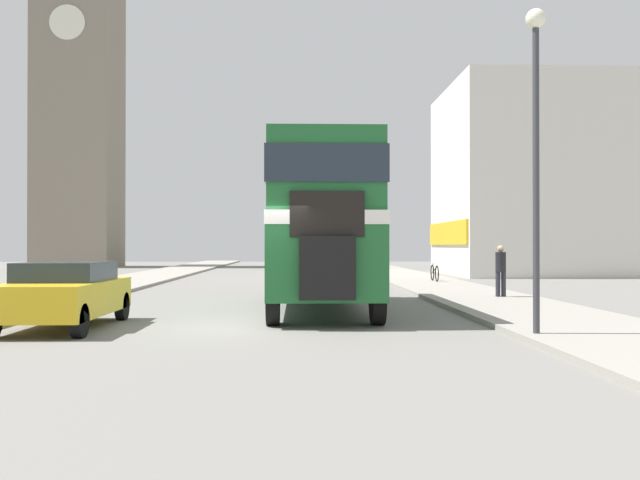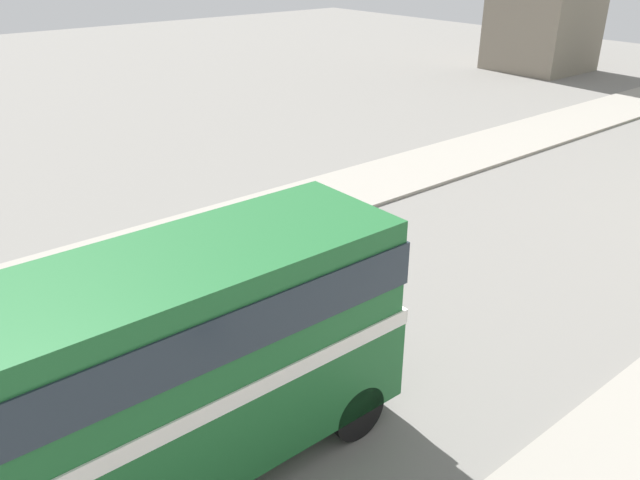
% 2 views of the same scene
% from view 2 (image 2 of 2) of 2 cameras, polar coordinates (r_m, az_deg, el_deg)
% --- Properties ---
extents(double_decker_bus, '(2.54, 9.38, 4.16)m').
position_cam_2_polar(double_decker_bus, '(9.95, -16.82, -11.67)').
color(double_decker_bus, '#1E602D').
rests_on(double_decker_bus, ground_plane).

